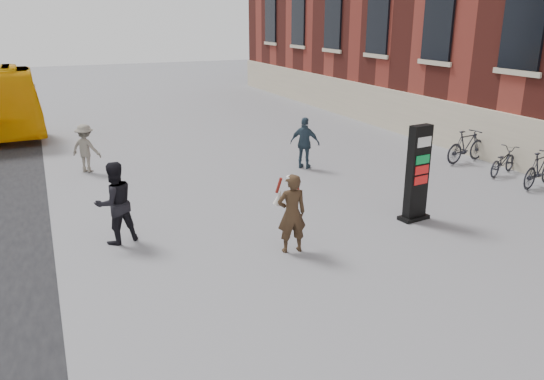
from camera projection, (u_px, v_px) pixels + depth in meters
name	position (u px, v px, depth m)	size (l,w,h in m)	color
ground	(315.00, 262.00, 11.10)	(100.00, 100.00, 0.00)	#9E9EA3
info_pylon	(417.00, 174.00, 13.07)	(0.82, 0.48, 2.42)	black
woman	(292.00, 212.00, 11.36)	(0.72, 0.67, 1.76)	#2F2015
pedestrian_a	(115.00, 203.00, 11.81)	(0.92, 0.71, 1.89)	black
pedestrian_b	(86.00, 148.00, 17.28)	(1.02, 0.59, 1.58)	gray
pedestrian_c	(305.00, 143.00, 17.66)	(1.01, 0.42, 1.73)	#2F4352
bike_5	(540.00, 169.00, 15.85)	(0.52, 1.82, 1.10)	black
bike_6	(503.00, 161.00, 17.10)	(0.59, 1.68, 0.88)	black
bike_7	(466.00, 146.00, 18.49)	(0.54, 1.91, 1.15)	black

